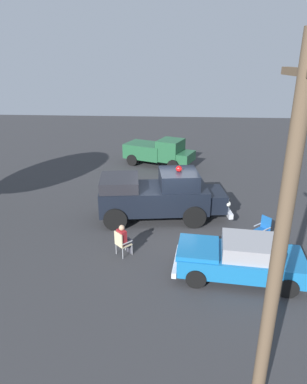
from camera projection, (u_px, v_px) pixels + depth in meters
name	position (u px, v px, depth m)	size (l,w,h in m)	color
ground_plane	(169.00, 223.00, 15.80)	(60.00, 60.00, 0.00)	#333335
vintage_fire_truck	(159.00, 195.00, 15.83)	(6.19, 3.04, 2.59)	black
classic_hot_rod	(239.00, 258.00, 11.71)	(4.52, 2.29, 1.46)	black
parked_pickup	(159.00, 151.00, 23.88)	(5.13, 3.45, 1.90)	black
lawn_chair_near_truck	(121.00, 242.00, 13.02)	(0.69, 0.69, 1.02)	#B7BABF
lawn_chair_by_car	(264.00, 227.00, 14.19)	(0.69, 0.69, 1.02)	#B7BABF
spectator_seated	(124.00, 238.00, 13.06)	(0.64, 0.64, 1.29)	#383842
utility_pole	(278.00, 257.00, 5.94)	(0.26, 1.70, 7.55)	brown
traffic_cone	(125.00, 188.00, 19.14)	(0.40, 0.40, 0.64)	orange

